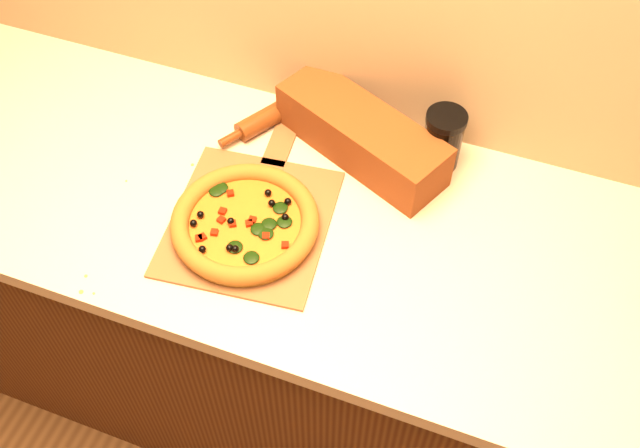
{
  "coord_description": "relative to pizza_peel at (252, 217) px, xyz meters",
  "views": [
    {
      "loc": [
        0.37,
        0.58,
        2.07
      ],
      "look_at": [
        0.07,
        1.38,
        0.96
      ],
      "focal_mm": 40.0,
      "sensor_mm": 36.0,
      "label": 1
    }
  ],
  "objects": [
    {
      "name": "cabinet",
      "position": [
        0.08,
        0.04,
        -0.47
      ],
      "size": [
        2.8,
        0.65,
        0.86
      ],
      "primitive_type": "cube",
      "color": "#411E0E",
      "rests_on": "ground"
    },
    {
      "name": "countertop",
      "position": [
        0.08,
        0.04,
        -0.02
      ],
      "size": [
        2.84,
        0.68,
        0.04
      ],
      "primitive_type": "cube",
      "color": "beige",
      "rests_on": "cabinet"
    },
    {
      "name": "pizza_peel",
      "position": [
        0.0,
        0.0,
        0.0
      ],
      "size": [
        0.36,
        0.5,
        0.01
      ],
      "rotation": [
        0.0,
        0.0,
        0.11
      ],
      "color": "brown",
      "rests_on": "countertop"
    },
    {
      "name": "pizza",
      "position": [
        0.0,
        -0.03,
        0.02
      ],
      "size": [
        0.3,
        0.3,
        0.04
      ],
      "color": "#BD832F",
      "rests_on": "pizza_peel"
    },
    {
      "name": "bottle_cap",
      "position": [
        -0.14,
        -0.08,
        -0.0
      ],
      "size": [
        0.03,
        0.03,
        0.01
      ],
      "primitive_type": "cylinder",
      "rotation": [
        0.0,
        0.0,
        0.2
      ],
      "color": "black",
      "rests_on": "countertop"
    },
    {
      "name": "rolling_pin",
      "position": [
        -0.06,
        0.3,
        0.02
      ],
      "size": [
        0.19,
        0.3,
        0.05
      ],
      "rotation": [
        0.0,
        0.0,
        1.04
      ],
      "color": "#612910",
      "rests_on": "countertop"
    },
    {
      "name": "bread_bag",
      "position": [
        0.15,
        0.26,
        0.05
      ],
      "size": [
        0.42,
        0.29,
        0.11
      ],
      "primitive_type": "cube",
      "rotation": [
        0.0,
        0.0,
        -0.43
      ],
      "color": "#653213",
      "rests_on": "countertop"
    },
    {
      "name": "dark_jar",
      "position": [
        0.32,
        0.29,
        0.07
      ],
      "size": [
        0.09,
        0.09,
        0.14
      ],
      "color": "black",
      "rests_on": "countertop"
    }
  ]
}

